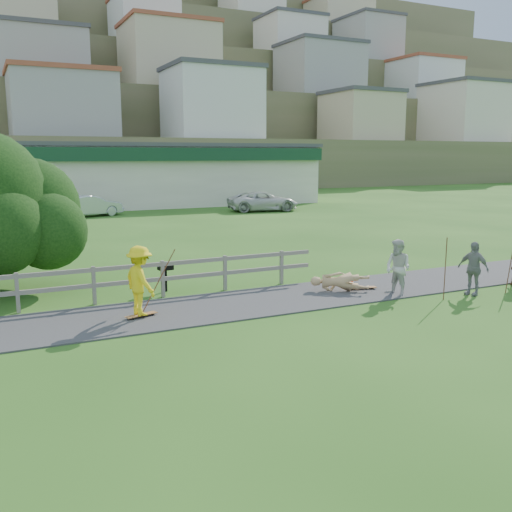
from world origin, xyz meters
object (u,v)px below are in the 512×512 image
object	(u,v)px
skater_fallen	(340,282)
bbq	(166,277)
car_white	(263,201)
car_silver	(89,206)
spectator_b	(473,268)
skater_rider	(140,284)
spectator_a	(398,268)

from	to	relation	value
skater_fallen	bbq	world-z (taller)	bbq
car_white	bbq	size ratio (longest dim) A/B	5.82
car_white	bbq	distance (m)	25.65
car_silver	car_white	xyz separation A→B (m)	(12.38, -1.73, -0.00)
car_silver	bbq	distance (m)	23.25
spectator_b	car_silver	distance (m)	28.39
skater_rider	spectator_b	distance (m)	9.84
car_white	spectator_b	bearing A→B (deg)	174.90
spectator_b	car_white	world-z (taller)	spectator_b
skater_rider	spectator_a	size ratio (longest dim) A/B	1.05
skater_rider	car_white	size ratio (longest dim) A/B	0.34
skater_rider	skater_fallen	size ratio (longest dim) A/B	1.01
skater_rider	spectator_a	bearing A→B (deg)	-112.76
car_silver	bbq	world-z (taller)	car_silver
bbq	spectator_b	bearing A→B (deg)	-38.33
skater_rider	car_silver	size ratio (longest dim) A/B	0.41
car_silver	bbq	size ratio (longest dim) A/B	4.93
spectator_a	car_silver	size ratio (longest dim) A/B	0.39
skater_rider	spectator_b	size ratio (longest dim) A/B	1.11
skater_rider	skater_fallen	bearing A→B (deg)	-103.79
spectator_a	bbq	xyz separation A→B (m)	(-6.06, 3.59, -0.41)
skater_fallen	spectator_b	xyz separation A→B (m)	(3.43, -2.00, 0.49)
skater_rider	bbq	xyz separation A→B (m)	(1.45, 2.58, -0.45)
skater_rider	car_silver	xyz separation A→B (m)	(3.12, 25.77, -0.17)
skater_fallen	spectator_b	distance (m)	4.00
skater_rider	car_silver	world-z (taller)	skater_rider
spectator_a	bbq	bearing A→B (deg)	-132.31
bbq	skater_fallen	bearing A→B (deg)	-36.94
spectator_a	car_white	distance (m)	26.30
skater_rider	bbq	distance (m)	2.99
spectator_a	car_silver	bearing A→B (deg)	177.65
spectator_a	bbq	distance (m)	7.06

